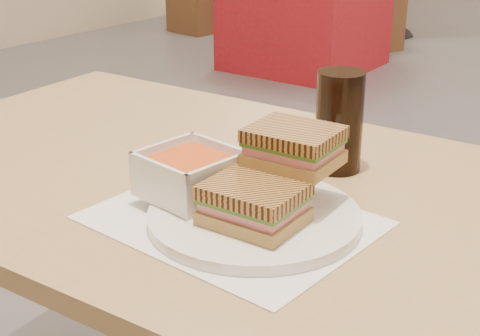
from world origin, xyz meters
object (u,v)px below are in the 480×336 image
Objects in this scene: bg_table_0 at (305,10)px; bg_chair_0r at (368,20)px; cola_glass at (339,122)px; main_table at (224,247)px; plate at (254,217)px; bg_chair_0l at (198,5)px; soup_bowl at (190,176)px; panini_lower at (254,203)px.

bg_table_0 reaches higher than bg_chair_0r.
main_table is at bearing -128.99° from cola_glass.
main_table is 0.20m from plate.
main_table is at bearing -64.26° from bg_chair_0r.
bg_chair_0l is (-1.30, 0.43, -0.17)m from bg_table_0.
bg_chair_0r is at bearing 11.55° from bg_chair_0l.
panini_lower is at bearing -6.82° from soup_bowl.
bg_table_0 is at bearing 124.25° from cola_glass.
plate reaches higher than bg_table_0.
soup_bowl is (-0.10, -0.01, 0.03)m from plate.
bg_chair_0r is (1.37, 0.28, 0.01)m from bg_chair_0l.
main_table is at bearing 104.42° from soup_bowl.
bg_table_0 is 2.18× the size of bg_chair_0l.
cola_glass is 0.32× the size of bg_chair_0r.
plate is 1.81× the size of cola_glass.
cola_glass reaches higher than bg_chair_0l.
panini_lower reaches higher than bg_table_0.
main_table reaches higher than bg_chair_0l.
panini_lower reaches higher than plate.
soup_bowl reaches higher than main_table.
panini_lower is (0.12, -0.01, -0.00)m from soup_bowl.
panini_lower is at bearing -63.22° from bg_chair_0r.
soup_bowl is (0.03, -0.10, 0.16)m from main_table.
plate is 4.41m from bg_chair_0r.
panini_lower is 0.25m from cola_glass.
bg_chair_0r is at bearing 115.48° from soup_bowl.
soup_bowl is at bearing -64.52° from bg_chair_0r.
plate is at bearing -47.34° from bg_chair_0l.
bg_table_0 is 1.38m from bg_chair_0l.
soup_bowl is at bearing -75.58° from main_table.
plate reaches higher than main_table.
panini_lower is at bearing -38.06° from main_table.
panini_lower is at bearing -82.65° from cola_glass.
bg_chair_0l is (-3.34, 3.63, -0.55)m from plate.
soup_bowl is 0.31× the size of bg_chair_0l.
main_table is 0.24m from panini_lower.
bg_chair_0r is at bearing 116.72° from plate.
bg_chair_0l is at bearing -168.45° from bg_chair_0r.
main_table is at bearing -47.74° from bg_chair_0l.
bg_chair_0l is at bearing 132.62° from panini_lower.
panini_lower reaches higher than bg_chair_0r.
soup_bowl is at bearing -48.29° from bg_chair_0l.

